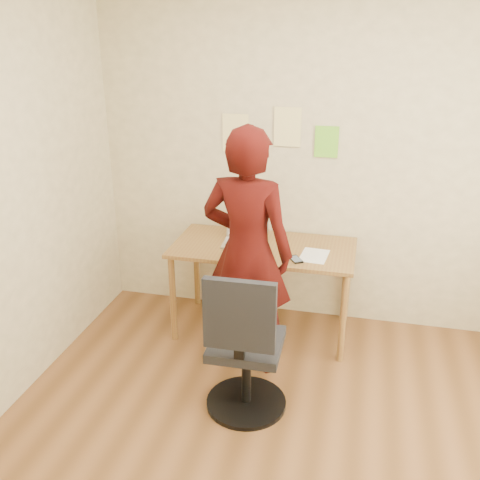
% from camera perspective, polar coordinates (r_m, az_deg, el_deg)
% --- Properties ---
extents(room, '(3.58, 3.58, 2.78)m').
position_cam_1_polar(room, '(2.59, 4.08, -0.20)').
color(room, brown).
rests_on(room, ground).
extents(desk, '(1.40, 0.70, 0.74)m').
position_cam_1_polar(desk, '(4.17, 2.50, -1.75)').
color(desk, olive).
rests_on(desk, ground).
extents(laptop, '(0.34, 0.31, 0.24)m').
position_cam_1_polar(laptop, '(4.18, 0.58, 0.40)').
color(laptop, '#A9A8B0').
rests_on(laptop, desk).
extents(paper_sheet, '(0.22, 0.29, 0.00)m').
position_cam_1_polar(paper_sheet, '(3.99, 7.91, -1.65)').
color(paper_sheet, white).
rests_on(paper_sheet, desk).
extents(phone, '(0.13, 0.15, 0.01)m').
position_cam_1_polar(phone, '(3.90, 5.95, -2.07)').
color(phone, black).
rests_on(phone, desk).
extents(wall_note_left, '(0.21, 0.00, 0.30)m').
position_cam_1_polar(wall_note_left, '(4.31, -0.49, 11.33)').
color(wall_note_left, '#FDEB97').
rests_on(wall_note_left, room).
extents(wall_note_mid, '(0.21, 0.00, 0.30)m').
position_cam_1_polar(wall_note_mid, '(4.22, 5.09, 11.92)').
color(wall_note_mid, '#FDEB97').
rests_on(wall_note_mid, room).
extents(wall_note_right, '(0.18, 0.00, 0.24)m').
position_cam_1_polar(wall_note_right, '(4.20, 9.21, 10.29)').
color(wall_note_right, '#7ADD31').
rests_on(wall_note_right, room).
extents(office_chair, '(0.52, 0.52, 1.01)m').
position_cam_1_polar(office_chair, '(3.38, 0.47, -12.09)').
color(office_chair, black).
rests_on(office_chair, ground).
extents(person, '(0.69, 0.50, 1.76)m').
position_cam_1_polar(person, '(3.66, 0.77, -1.36)').
color(person, '#380A07').
rests_on(person, ground).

